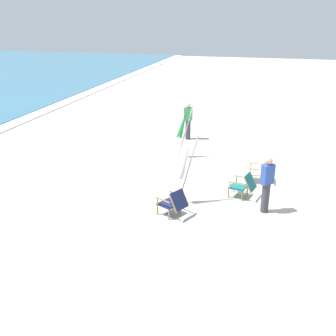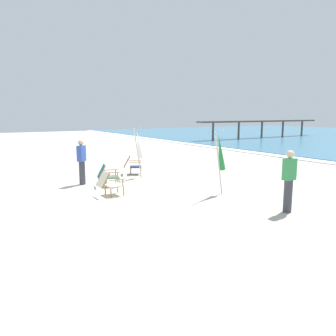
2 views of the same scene
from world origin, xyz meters
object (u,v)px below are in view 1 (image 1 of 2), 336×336
umbrella_furled_green (183,123)px  person_near_chairs (188,121)px  umbrella_furled_white (185,160)px  person_by_waterline (267,184)px  beach_chair_front_right (244,185)px  beach_chair_mid_center (173,202)px  beach_chair_back_left (261,170)px

umbrella_furled_green → person_near_chairs: size_ratio=1.26×
umbrella_furled_white → person_by_waterline: size_ratio=1.26×
person_near_chairs → beach_chair_front_right: bearing=-151.9°
beach_chair_mid_center → umbrella_furled_green: bearing=9.8°
person_near_chairs → person_by_waterline: (-6.18, -3.54, 0.00)m
beach_chair_front_right → umbrella_furled_white: (-0.77, 1.64, 0.92)m
person_near_chairs → beach_chair_back_left: bearing=-140.8°
umbrella_furled_white → person_near_chairs: size_ratio=1.26×
beach_chair_back_left → person_by_waterline: size_ratio=0.48×
beach_chair_mid_center → umbrella_furled_white: umbrella_furled_white is taller
beach_chair_mid_center → beach_chair_front_right: beach_chair_front_right is taller
beach_chair_front_right → person_near_chairs: person_near_chairs is taller
umbrella_furled_white → beach_chair_back_left: bearing=-44.9°
beach_chair_front_right → umbrella_furled_green: bearing=40.1°
beach_chair_back_left → umbrella_furled_green: size_ratio=0.38×
umbrella_furled_green → person_by_waterline: umbrella_furled_green is taller
beach_chair_front_right → person_near_chairs: size_ratio=0.53×
beach_chair_mid_center → umbrella_furled_white: (0.91, -0.11, 0.92)m
umbrella_furled_white → person_by_waterline: bearing=-90.1°
beach_chair_mid_center → umbrella_furled_white: 1.30m
umbrella_furled_green → person_near_chairs: 2.43m
beach_chair_mid_center → umbrella_furled_green: size_ratio=0.45×
umbrella_furled_green → umbrella_furled_white: size_ratio=1.00×
beach_chair_front_right → umbrella_furled_white: bearing=115.2°
person_near_chairs → person_by_waterline: 7.13m
beach_chair_mid_center → umbrella_furled_white: size_ratio=0.45×
umbrella_furled_white → person_near_chairs: 6.32m
person_by_waterline → beach_chair_mid_center: bearing=110.6°
beach_chair_mid_center → person_by_waterline: (0.91, -2.41, 0.42)m
beach_chair_front_right → umbrella_furled_green: size_ratio=0.42×
beach_chair_back_left → person_near_chairs: (4.08, 3.33, 0.42)m
umbrella_furled_white → person_by_waterline: (-0.01, -2.30, -0.50)m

